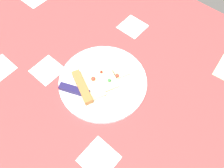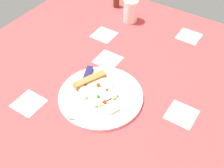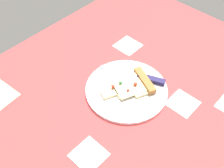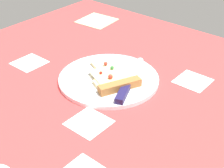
{
  "view_description": "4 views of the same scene",
  "coord_description": "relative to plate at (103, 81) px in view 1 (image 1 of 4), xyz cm",
  "views": [
    {
      "loc": [
        -34.14,
        22.48,
        60.91
      ],
      "look_at": [
        -12.15,
        -2.89,
        2.04
      ],
      "focal_mm": 34.6,
      "sensor_mm": 36.0,
      "label": 1
    },
    {
      "loc": [
        -60.02,
        -40.16,
        70.9
      ],
      "look_at": [
        -4.78,
        -4.21,
        4.08
      ],
      "focal_mm": 45.21,
      "sensor_mm": 36.0,
      "label": 2
    },
    {
      "loc": [
        29.67,
        -50.9,
        73.71
      ],
      "look_at": [
        -12.72,
        -5.39,
        3.07
      ],
      "focal_mm": 44.19,
      "sensor_mm": 36.0,
      "label": 3
    },
    {
      "loc": [
        52.1,
        50.15,
        50.0
      ],
      "look_at": [
        -5.51,
        1.66,
        2.03
      ],
      "focal_mm": 53.13,
      "sensor_mm": 36.0,
      "label": 4
    }
  ],
  "objects": [
    {
      "name": "knife",
      "position": [
        -0.23,
        6.85,
        1.19
      ],
      "size": [
        22.95,
        11.21,
        2.45
      ],
      "rotation": [
        0.0,
        0.0,
        1.97
      ],
      "color": "silver",
      "rests_on": "plate"
    },
    {
      "name": "plate",
      "position": [
        0.0,
        0.0,
        0.0
      ],
      "size": [
        28.47,
        28.47,
        1.17
      ],
      "primitive_type": "cylinder",
      "color": "silver",
      "rests_on": "ground_plane"
    },
    {
      "name": "ground_plane",
      "position": [
        8.78,
        2.3,
        -2.08
      ],
      "size": [
        114.73,
        114.73,
        3.0
      ],
      "color": "#D13838",
      "rests_on": "ground"
    },
    {
      "name": "pizza_slice",
      "position": [
        1.05,
        2.36,
        1.38
      ],
      "size": [
        14.69,
        19.07,
        2.63
      ],
      "rotation": [
        0.0,
        0.0,
        2.72
      ],
      "color": "beige",
      "rests_on": "plate"
    }
  ]
}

